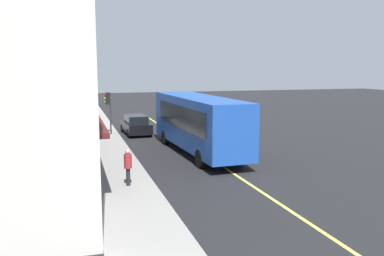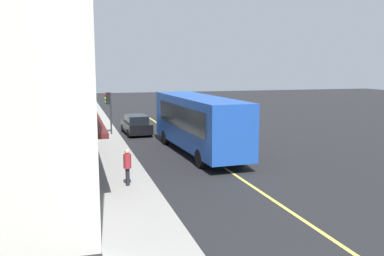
{
  "view_description": "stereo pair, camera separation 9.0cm",
  "coord_description": "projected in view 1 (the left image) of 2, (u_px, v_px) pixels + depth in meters",
  "views": [
    {
      "loc": [
        -24.67,
        7.66,
        5.34
      ],
      "look_at": [
        -0.61,
        0.67,
        1.6
      ],
      "focal_mm": 38.97,
      "sensor_mm": 36.0,
      "label": 1
    },
    {
      "loc": [
        -24.7,
        7.58,
        5.34
      ],
      "look_at": [
        -0.61,
        0.67,
        1.6
      ],
      "focal_mm": 38.97,
      "sensor_mm": 36.0,
      "label": 2
    }
  ],
  "objects": [
    {
      "name": "pedestrian_near_storefront",
      "position": [
        128.0,
        164.0,
        18.1
      ],
      "size": [
        0.34,
        0.34,
        1.63
      ],
      "color": "black",
      "rests_on": "sidewalk"
    },
    {
      "name": "bus",
      "position": [
        198.0,
        121.0,
        25.42
      ],
      "size": [
        11.23,
        3.04,
        3.5
      ],
      "color": "#1E4CAD",
      "rests_on": "ground"
    },
    {
      "name": "ground",
      "position": [
        199.0,
        151.0,
        26.33
      ],
      "size": [
        120.0,
        120.0,
        0.0
      ],
      "primitive_type": "plane",
      "color": "black"
    },
    {
      "name": "sidewalk",
      "position": [
        110.0,
        155.0,
        24.78
      ],
      "size": [
        80.0,
        2.73,
        0.15
      ],
      "primitive_type": "cube",
      "color": "gray",
      "rests_on": "ground"
    },
    {
      "name": "lane_centre_stripe",
      "position": [
        199.0,
        151.0,
        26.33
      ],
      "size": [
        36.0,
        0.16,
        0.01
      ],
      "primitive_type": "cube",
      "color": "#D8D14C",
      "rests_on": "ground"
    },
    {
      "name": "car_black",
      "position": [
        136.0,
        125.0,
        32.82
      ],
      "size": [
        4.37,
        2.0,
        1.52
      ],
      "color": "black",
      "rests_on": "ground"
    },
    {
      "name": "traffic_light",
      "position": [
        108.0,
        103.0,
        31.66
      ],
      "size": [
        0.3,
        0.52,
        3.2
      ],
      "color": "#2D2D33",
      "rests_on": "sidewalk"
    }
  ]
}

